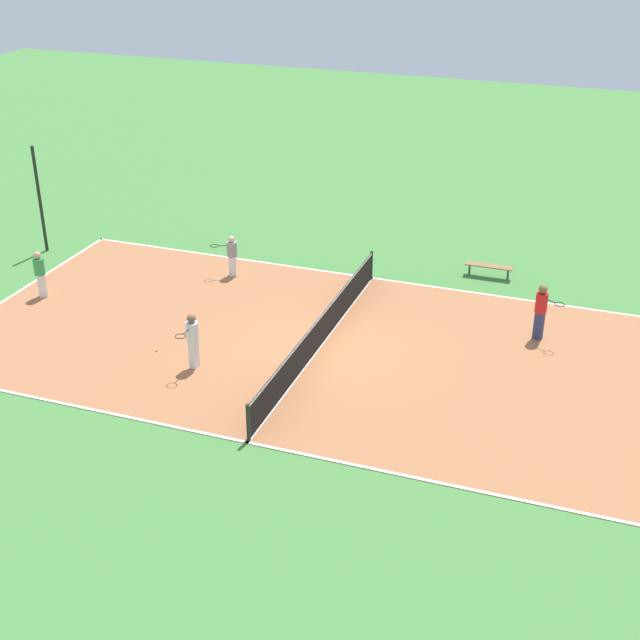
% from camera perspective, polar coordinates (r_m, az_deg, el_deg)
% --- Properties ---
extents(ground_plane, '(80.00, 80.00, 0.00)m').
position_cam_1_polar(ground_plane, '(26.74, 0.00, -1.72)').
color(ground_plane, '#47843D').
extents(court_surface, '(10.84, 22.03, 0.02)m').
position_cam_1_polar(court_surface, '(26.73, 0.00, -1.70)').
color(court_surface, '#AD6B42').
rests_on(court_surface, ground_plane).
extents(tennis_net, '(10.64, 0.10, 1.04)m').
position_cam_1_polar(tennis_net, '(26.48, 0.00, -0.67)').
color(tennis_net, black).
rests_on(tennis_net, court_surface).
extents(bench, '(0.36, 1.65, 0.45)m').
position_cam_1_polar(bench, '(31.79, 10.76, 3.36)').
color(bench, olive).
rests_on(bench, ground_plane).
extents(player_near_white, '(0.96, 0.41, 1.69)m').
position_cam_1_polar(player_near_white, '(25.39, -8.17, -1.11)').
color(player_near_white, white).
rests_on(player_near_white, court_surface).
extents(player_baseline_gray, '(0.65, 0.99, 1.49)m').
position_cam_1_polar(player_baseline_gray, '(31.27, -5.67, 4.26)').
color(player_baseline_gray, white).
rests_on(player_baseline_gray, court_surface).
extents(player_coach_red, '(0.71, 0.98, 1.78)m').
position_cam_1_polar(player_coach_red, '(27.52, 13.97, 0.76)').
color(player_coach_red, navy).
rests_on(player_coach_red, court_surface).
extents(player_far_green, '(0.51, 0.51, 1.61)m').
position_cam_1_polar(player_far_green, '(30.92, -17.50, 2.99)').
color(player_far_green, white).
rests_on(player_far_green, court_surface).
extents(tennis_ball_far_baseline, '(0.07, 0.07, 0.07)m').
position_cam_1_polar(tennis_ball_far_baseline, '(26.87, -10.42, -1.92)').
color(tennis_ball_far_baseline, '#CCE033').
rests_on(tennis_ball_far_baseline, court_surface).
extents(tennis_ball_near_net, '(0.07, 0.07, 0.07)m').
position_cam_1_polar(tennis_ball_near_net, '(28.02, -7.91, -0.46)').
color(tennis_ball_near_net, '#CCE033').
rests_on(tennis_ball_near_net, court_surface).
extents(fence_post_back_right, '(0.12, 0.12, 4.02)m').
position_cam_1_polar(fence_post_back_right, '(34.53, -17.50, 7.36)').
color(fence_post_back_right, black).
rests_on(fence_post_back_right, ground_plane).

